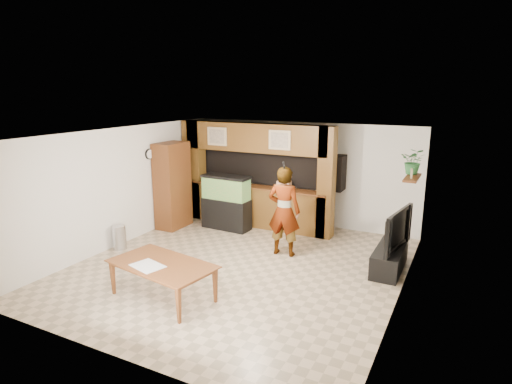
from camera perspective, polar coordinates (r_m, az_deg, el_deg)
The scene contains 20 objects.
floor at distance 8.53m, azimuth -2.30°, elevation -9.95°, with size 6.50×6.50×0.00m, color tan.
ceiling at distance 7.86m, azimuth -2.48°, elevation 7.68°, with size 6.50×6.50×0.00m, color white.
wall_back at distance 10.98m, azimuth 5.93°, elevation 2.48°, with size 6.00×6.00×0.00m, color silver.
wall_left at distance 9.88m, azimuth -17.75°, elevation 0.63°, with size 6.50×6.50×0.00m, color silver.
wall_right at distance 7.18m, azimuth 19.05°, elevation -4.26°, with size 6.50×6.50×0.00m, color silver.
partition at distance 10.80m, azimuth 0.05°, elevation 2.43°, with size 4.20×0.99×2.60m.
wall_clock at distance 10.47m, azimuth -14.04°, elevation 4.93°, with size 0.05×0.25×0.25m.
wall_shelf at distance 8.99m, azimuth 20.10°, elevation 1.81°, with size 0.25×0.90×0.04m, color brown.
pantry_cabinet at distance 10.82m, azimuth -11.07°, elevation 0.86°, with size 0.53×0.87×2.13m, color brown.
trash_can at distance 9.80m, azimuth -17.78°, elevation -5.76°, with size 0.29×0.29×0.53m, color #B2B2B7.
aquarium at distance 10.59m, azimuth -3.98°, elevation -1.46°, with size 1.22×0.46×1.35m.
tv_stand at distance 8.71m, azimuth 17.35°, elevation -8.49°, with size 0.50×1.36×0.45m, color black.
television at distance 8.50m, azimuth 17.65°, elevation -4.68°, with size 1.33×0.17×0.77m, color black.
photo_frame at distance 8.80m, azimuth 20.02°, elevation 2.32°, with size 0.03×0.14×0.18m, color tan.
potted_plant at distance 9.21m, azimuth 20.28°, elevation 3.87°, with size 0.48×0.41×0.53m, color #2A6933.
person at distance 8.86m, azimuth 3.75°, elevation -2.58°, with size 0.69×0.45×1.89m, color #8F6D4E.
microphone at distance 8.47m, azimuth 3.74°, elevation 3.55°, with size 0.04×0.04×0.17m, color black.
dining_table at distance 7.38m, azimuth -12.50°, elevation -11.56°, with size 1.77×0.99×0.62m, color brown.
newspaper_a at distance 7.22m, azimuth -14.25°, elevation -9.53°, with size 0.53×0.38×0.01m, color silver.
counter_box at distance 10.32m, azimuth 3.76°, elevation 0.92°, with size 0.32×0.21×0.21m, color tan.
Camera 1 is at (3.83, -6.81, 3.42)m, focal length 30.00 mm.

